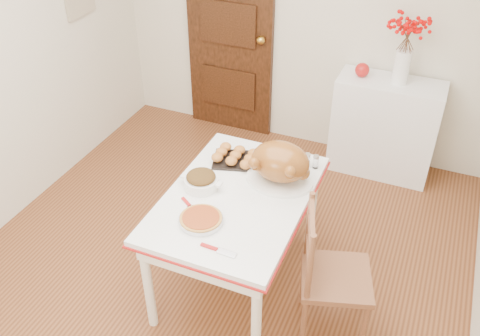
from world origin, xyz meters
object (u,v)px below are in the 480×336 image
at_px(sideboard, 384,128).
at_px(chair_oak, 337,275).
at_px(turkey_platter, 280,164).
at_px(pumpkin_pie, 201,219).
at_px(kitchen_table, 237,240).

height_order(sideboard, chair_oak, chair_oak).
relative_size(chair_oak, turkey_platter, 2.13).
height_order(chair_oak, turkey_platter, turkey_platter).
bearing_deg(sideboard, turkey_platter, -106.96).
distance_m(sideboard, chair_oak, 1.87).
relative_size(sideboard, pumpkin_pie, 3.36).
bearing_deg(pumpkin_pie, turkey_platter, 62.37).
bearing_deg(sideboard, chair_oak, -88.42).
relative_size(kitchen_table, turkey_platter, 2.88).
distance_m(turkey_platter, pumpkin_pie, 0.64).
bearing_deg(turkey_platter, pumpkin_pie, -123.53).
relative_size(chair_oak, pumpkin_pie, 3.61).
bearing_deg(pumpkin_pie, kitchen_table, 72.87).
relative_size(sideboard, turkey_platter, 1.98).
xyz_separation_m(sideboard, turkey_platter, (-0.46, -1.50, 0.46)).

